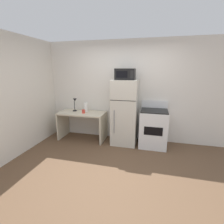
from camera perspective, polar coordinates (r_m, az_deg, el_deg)
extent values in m
plane|color=brown|center=(3.27, -0.25, -20.15)|extent=(12.00, 12.00, 0.00)
cube|color=silver|center=(4.39, 5.24, 7.13)|extent=(5.00, 0.10, 2.60)
cube|color=silver|center=(3.91, -33.38, 3.89)|extent=(0.10, 4.00, 2.60)
cube|color=beige|center=(4.47, -10.42, -0.36)|extent=(1.24, 0.61, 0.04)
cube|color=beige|center=(4.85, -16.71, -4.20)|extent=(0.04, 0.61, 0.71)
cube|color=beige|center=(4.38, -2.98, -5.61)|extent=(0.04, 0.61, 0.71)
cylinder|color=black|center=(4.66, -12.84, 0.48)|extent=(0.11, 0.11, 0.02)
cylinder|color=black|center=(4.63, -12.94, 2.15)|extent=(0.02, 0.02, 0.26)
cone|color=black|center=(4.57, -12.83, 4.13)|extent=(0.10, 0.10, 0.08)
cylinder|color=white|center=(4.52, -9.11, 1.69)|extent=(0.11, 0.11, 0.24)
cylinder|color=#D83F33|center=(4.37, -9.91, 0.20)|extent=(0.08, 0.08, 0.09)
cube|color=beige|center=(4.13, 4.43, -0.19)|extent=(0.62, 0.59, 1.63)
cube|color=black|center=(3.77, 3.77, 3.98)|extent=(0.61, 0.00, 0.01)
cylinder|color=gray|center=(3.92, 0.75, -3.43)|extent=(0.02, 0.02, 0.57)
cube|color=black|center=(3.98, 4.65, 13.02)|extent=(0.46, 0.34, 0.26)
cube|color=black|center=(3.82, 3.45, 12.98)|extent=(0.26, 0.01, 0.15)
cube|color=black|center=(3.78, 6.97, 12.88)|extent=(0.07, 0.01, 0.18)
cube|color=white|center=(4.18, 14.16, -5.65)|extent=(0.65, 0.60, 0.90)
cube|color=black|center=(4.05, 14.56, 0.47)|extent=(0.63, 0.58, 0.02)
cube|color=white|center=(4.30, 14.64, 2.64)|extent=(0.65, 0.04, 0.18)
cube|color=black|center=(3.88, 14.18, -6.54)|extent=(0.42, 0.01, 0.20)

